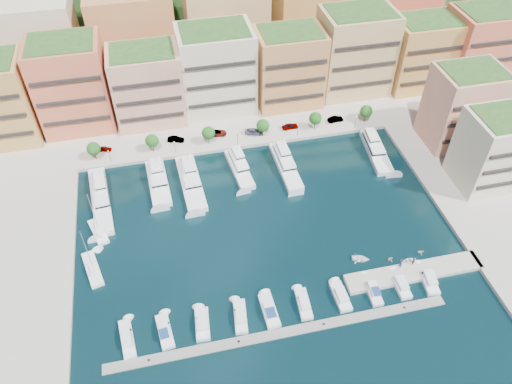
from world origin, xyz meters
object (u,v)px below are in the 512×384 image
cruiser_4 (269,311)px  tender_3 (421,252)px  lamppost_2 (237,137)px  tree_1 (152,141)px  lamppost_4 (356,120)px  person_1 (413,261)px  yacht_0 (100,196)px  cruiser_3 (240,317)px  cruiser_2 (202,324)px  car_4 (290,126)px  tree_4 (315,118)px  yacht_4 (285,164)px  car_3 (254,132)px  tender_0 (361,259)px  tree_2 (208,133)px  cruiser_9 (428,279)px  car_1 (176,139)px  lamppost_1 (175,145)px  sailboat_2 (99,232)px  yacht_1 (158,180)px  cruiser_0 (127,339)px  cruiser_8 (400,285)px  tender_2 (409,262)px  person_0 (400,265)px  cruiser_1 (165,332)px  tree_5 (366,111)px  sailboat_1 (93,270)px  yacht_2 (190,179)px  yacht_3 (239,166)px  cruiser_6 (341,297)px  cruiser_7 (372,290)px  tree_0 (93,149)px  tender_1 (390,259)px  yacht_6 (375,149)px  tree_3 (263,126)px  lamppost_3 (298,128)px  lamppost_0 (109,155)px

cruiser_4 → tender_3: cruiser_4 is taller
lamppost_2 → tree_1: bearing=174.5°
lamppost_4 → person_1: bearing=-96.2°
yacht_0 → cruiser_3: bearing=-56.2°
cruiser_2 → car_4: car_4 is taller
tree_4 → yacht_4: bearing=-133.1°
tender_3 → car_3: 59.18m
cruiser_2 → tree_1: bearing=95.3°
tree_1 → tender_0: (43.69, -49.24, -4.31)m
tree_2 → yacht_0: 34.89m
lamppost_4 → cruiser_9: lamppost_4 is taller
yacht_0 → car_1: (21.60, 18.72, 0.58)m
lamppost_2 → lamppost_1: bearing=180.0°
sailboat_2 → yacht_1: bearing=42.7°
cruiser_0 → cruiser_8: size_ratio=1.21×
tender_2 → car_4: car_4 is taller
car_3 → person_0: bearing=-142.9°
cruiser_1 → cruiser_8: (51.85, 0.02, -0.02)m
tree_5 → sailboat_1: sailboat_1 is taller
yacht_4 → yacht_2: bearing=-178.5°
yacht_3 → cruiser_6: size_ratio=2.22×
tree_1 → cruiser_2: (5.42, -58.08, -4.20)m
lamppost_4 → person_0: size_ratio=2.27×
tender_2 → tree_2: bearing=21.5°
lamppost_1 → cruiser_8: size_ratio=0.56×
yacht_1 → cruiser_2: bearing=-83.4°
yacht_4 → cruiser_6: 44.39m
cruiser_0 → cruiser_3: size_ratio=1.10×
cruiser_0 → car_1: 63.31m
tree_2 → yacht_3: 14.08m
cruiser_1 → cruiser_4: size_ratio=0.98×
cruiser_4 → tender_0: size_ratio=2.01×
cruiser_1 → cruiser_7: same height
yacht_4 → car_4: size_ratio=4.11×
tender_0 → cruiser_1: bearing=122.7°
cruiser_3 → yacht_1: bearing=106.4°
tree_0 → cruiser_8: 87.68m
tender_1 → tender_0: tender_0 is taller
tree_2 → cruiser_7: bearing=-65.1°
yacht_6 → cruiser_6: bearing=-120.5°
lamppost_4 → yacht_3: size_ratio=0.25×
tree_3 → tree_4: same height
tree_5 → yacht_1: size_ratio=0.31×
lamppost_3 → tender_1: bearing=-80.2°
cruiser_7 → sailboat_2: size_ratio=0.61×
car_3 → person_1: (24.68, -55.05, 0.19)m
yacht_0 → cruiser_6: yacht_0 is taller
cruiser_9 → tender_3: (1.93, 7.77, -0.10)m
cruiser_7 → lamppost_0: bearing=134.6°
lamppost_3 → car_4: 4.62m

